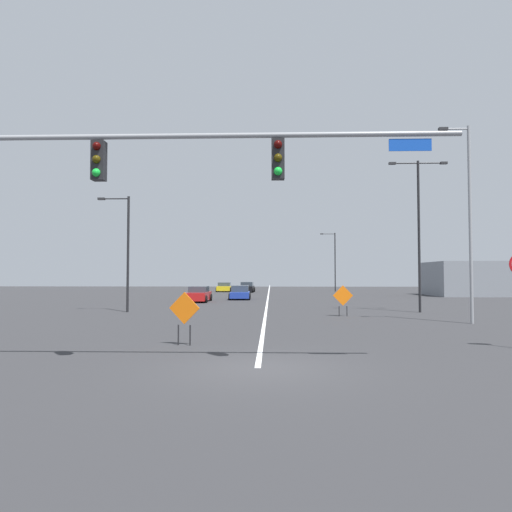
{
  "coord_description": "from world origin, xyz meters",
  "views": [
    {
      "loc": [
        0.36,
        -12.06,
        2.41
      ],
      "look_at": [
        -0.67,
        19.13,
        3.67
      ],
      "focal_mm": 32.54,
      "sensor_mm": 36.0,
      "label": 1
    }
  ],
  "objects_px": {
    "street_lamp_near_left": "(468,216)",
    "car_red_far": "(199,295)",
    "traffic_signal_assembly": "(106,177)",
    "street_lamp_near_right": "(334,259)",
    "construction_sign_left_shoulder": "(343,297)",
    "street_lamp_mid_right": "(419,224)",
    "street_lamp_far_left": "(126,247)",
    "car_black_mid": "(247,287)",
    "car_yellow_distant": "(224,287)",
    "car_blue_near": "(240,293)",
    "construction_sign_left_lane": "(184,311)"
  },
  "relations": [
    {
      "from": "street_lamp_near_left",
      "to": "car_red_far",
      "type": "distance_m",
      "value": 24.64
    },
    {
      "from": "traffic_signal_assembly",
      "to": "street_lamp_near_right",
      "type": "relative_size",
      "value": 1.71
    },
    {
      "from": "street_lamp_near_right",
      "to": "construction_sign_left_shoulder",
      "type": "relative_size",
      "value": 4.7
    },
    {
      "from": "street_lamp_near_right",
      "to": "street_lamp_mid_right",
      "type": "bearing_deg",
      "value": -89.23
    },
    {
      "from": "street_lamp_near_right",
      "to": "construction_sign_left_shoulder",
      "type": "distance_m",
      "value": 40.13
    },
    {
      "from": "traffic_signal_assembly",
      "to": "street_lamp_far_left",
      "type": "xyz_separation_m",
      "value": [
        -5.08,
        17.69,
        -0.81
      ]
    },
    {
      "from": "car_black_mid",
      "to": "street_lamp_mid_right",
      "type": "bearing_deg",
      "value": -69.03
    },
    {
      "from": "street_lamp_near_left",
      "to": "car_yellow_distant",
      "type": "xyz_separation_m",
      "value": [
        -16.45,
        42.29,
        -4.7
      ]
    },
    {
      "from": "construction_sign_left_shoulder",
      "to": "car_blue_near",
      "type": "distance_m",
      "value": 19.56
    },
    {
      "from": "street_lamp_near_right",
      "to": "car_yellow_distant",
      "type": "bearing_deg",
      "value": -175.28
    },
    {
      "from": "car_blue_near",
      "to": "car_black_mid",
      "type": "height_order",
      "value": "car_black_mid"
    },
    {
      "from": "construction_sign_left_shoulder",
      "to": "car_yellow_distant",
      "type": "xyz_separation_m",
      "value": [
        -10.81,
        38.38,
        -0.49
      ]
    },
    {
      "from": "street_lamp_far_left",
      "to": "construction_sign_left_lane",
      "type": "relative_size",
      "value": 4.14
    },
    {
      "from": "street_lamp_near_left",
      "to": "street_lamp_far_left",
      "type": "bearing_deg",
      "value": 161.38
    },
    {
      "from": "construction_sign_left_lane",
      "to": "car_red_far",
      "type": "relative_size",
      "value": 0.4
    },
    {
      "from": "construction_sign_left_lane",
      "to": "car_blue_near",
      "type": "distance_m",
      "value": 29.48
    },
    {
      "from": "street_lamp_near_right",
      "to": "car_black_mid",
      "type": "relative_size",
      "value": 2.11
    },
    {
      "from": "car_yellow_distant",
      "to": "street_lamp_mid_right",
      "type": "bearing_deg",
      "value": -65.55
    },
    {
      "from": "street_lamp_far_left",
      "to": "street_lamp_near_left",
      "type": "height_order",
      "value": "street_lamp_near_left"
    },
    {
      "from": "street_lamp_far_left",
      "to": "car_yellow_distant",
      "type": "xyz_separation_m",
      "value": [
        2.81,
        35.8,
        -3.57
      ]
    },
    {
      "from": "car_yellow_distant",
      "to": "car_black_mid",
      "type": "xyz_separation_m",
      "value": [
        3.32,
        -2.04,
        0.03
      ]
    },
    {
      "from": "street_lamp_far_left",
      "to": "car_red_far",
      "type": "bearing_deg",
      "value": 75.35
    },
    {
      "from": "street_lamp_mid_right",
      "to": "car_yellow_distant",
      "type": "height_order",
      "value": "street_lamp_mid_right"
    },
    {
      "from": "street_lamp_mid_right",
      "to": "car_red_far",
      "type": "height_order",
      "value": "street_lamp_mid_right"
    },
    {
      "from": "construction_sign_left_shoulder",
      "to": "car_black_mid",
      "type": "xyz_separation_m",
      "value": [
        -7.49,
        36.35,
        -0.46
      ]
    },
    {
      "from": "car_red_far",
      "to": "car_blue_near",
      "type": "bearing_deg",
      "value": 50.73
    },
    {
      "from": "street_lamp_far_left",
      "to": "street_lamp_near_left",
      "type": "xyz_separation_m",
      "value": [
        19.26,
        -6.49,
        1.14
      ]
    },
    {
      "from": "street_lamp_far_left",
      "to": "car_black_mid",
      "type": "height_order",
      "value": "street_lamp_far_left"
    },
    {
      "from": "construction_sign_left_shoulder",
      "to": "car_red_far",
      "type": "distance_m",
      "value": 17.58
    },
    {
      "from": "construction_sign_left_shoulder",
      "to": "street_lamp_mid_right",
      "type": "bearing_deg",
      "value": 28.33
    },
    {
      "from": "traffic_signal_assembly",
      "to": "car_yellow_distant",
      "type": "distance_m",
      "value": 53.72
    },
    {
      "from": "construction_sign_left_shoulder",
      "to": "construction_sign_left_lane",
      "type": "xyz_separation_m",
      "value": [
        -7.14,
        -11.3,
        0.04
      ]
    },
    {
      "from": "street_lamp_far_left",
      "to": "car_yellow_distant",
      "type": "distance_m",
      "value": 36.09
    },
    {
      "from": "car_blue_near",
      "to": "car_yellow_distant",
      "type": "height_order",
      "value": "car_blue_near"
    },
    {
      "from": "traffic_signal_assembly",
      "to": "construction_sign_left_shoulder",
      "type": "height_order",
      "value": "traffic_signal_assembly"
    },
    {
      "from": "street_lamp_far_left",
      "to": "street_lamp_near_right",
      "type": "relative_size",
      "value": 0.89
    },
    {
      "from": "construction_sign_left_shoulder",
      "to": "car_blue_near",
      "type": "xyz_separation_m",
      "value": [
        -7.22,
        18.17,
        -0.48
      ]
    },
    {
      "from": "traffic_signal_assembly",
      "to": "construction_sign_left_shoulder",
      "type": "xyz_separation_m",
      "value": [
        8.55,
        15.11,
        -3.89
      ]
    },
    {
      "from": "construction_sign_left_shoulder",
      "to": "car_red_far",
      "type": "bearing_deg",
      "value": 127.28
    },
    {
      "from": "street_lamp_near_right",
      "to": "construction_sign_left_lane",
      "type": "bearing_deg",
      "value": -103.23
    },
    {
      "from": "street_lamp_far_left",
      "to": "car_black_mid",
      "type": "xyz_separation_m",
      "value": [
        6.14,
        33.76,
        -3.54
      ]
    },
    {
      "from": "construction_sign_left_shoulder",
      "to": "car_red_far",
      "type": "xyz_separation_m",
      "value": [
        -10.65,
        13.99,
        -0.48
      ]
    },
    {
      "from": "car_blue_near",
      "to": "car_black_mid",
      "type": "bearing_deg",
      "value": 90.85
    },
    {
      "from": "traffic_signal_assembly",
      "to": "construction_sign_left_shoulder",
      "type": "relative_size",
      "value": 8.03
    },
    {
      "from": "street_lamp_mid_right",
      "to": "car_yellow_distant",
      "type": "xyz_separation_m",
      "value": [
        -16.15,
        35.51,
        -5.06
      ]
    },
    {
      "from": "car_black_mid",
      "to": "car_red_far",
      "type": "bearing_deg",
      "value": -98.03
    },
    {
      "from": "traffic_signal_assembly",
      "to": "car_black_mid",
      "type": "relative_size",
      "value": 3.6
    },
    {
      "from": "street_lamp_near_right",
      "to": "construction_sign_left_shoulder",
      "type": "bearing_deg",
      "value": -96.95
    },
    {
      "from": "street_lamp_mid_right",
      "to": "construction_sign_left_lane",
      "type": "bearing_deg",
      "value": -131.36
    },
    {
      "from": "construction_sign_left_lane",
      "to": "car_yellow_distant",
      "type": "height_order",
      "value": "construction_sign_left_lane"
    }
  ]
}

